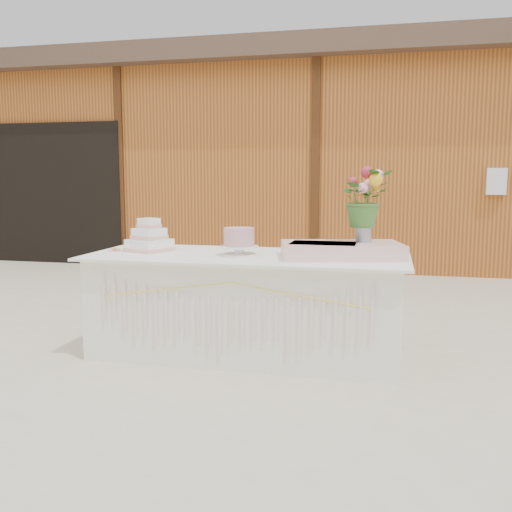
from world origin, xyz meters
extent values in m
plane|color=beige|center=(0.00, 0.00, 0.00)|extent=(80.00, 80.00, 0.00)
cube|color=#A85E23|center=(0.00, 6.00, 1.50)|extent=(12.00, 4.00, 3.00)
cube|color=#463327|center=(0.00, 6.00, 3.15)|extent=(12.60, 4.60, 0.30)
cube|color=black|center=(-4.20, 3.98, 1.10)|extent=(2.40, 0.08, 2.20)
cube|color=white|center=(0.00, 0.00, 0.38)|extent=(2.28, 0.88, 0.75)
cube|color=white|center=(0.00, 0.00, 0.76)|extent=(2.40, 1.00, 0.02)
cube|color=white|center=(-0.80, 0.03, 0.82)|extent=(0.37, 0.37, 0.10)
cube|color=#F3AE99|center=(-0.80, 0.03, 0.79)|extent=(0.38, 0.38, 0.02)
cube|color=white|center=(-0.80, 0.03, 0.91)|extent=(0.26, 0.26, 0.09)
cube|color=#F3AE99|center=(-0.80, 0.03, 0.88)|extent=(0.28, 0.28, 0.02)
cube|color=white|center=(-0.80, 0.03, 0.99)|extent=(0.17, 0.17, 0.08)
cube|color=#F3AE99|center=(-0.80, 0.03, 0.97)|extent=(0.19, 0.19, 0.02)
cylinder|color=white|center=(-0.04, -0.07, 0.78)|extent=(0.25, 0.25, 0.02)
cylinder|color=white|center=(-0.04, -0.07, 0.81)|extent=(0.07, 0.07, 0.05)
cylinder|color=white|center=(-0.04, -0.07, 0.84)|extent=(0.29, 0.29, 0.01)
cylinder|color=#C38C90|center=(-0.04, -0.07, 0.91)|extent=(0.23, 0.23, 0.13)
cube|color=beige|center=(0.70, 0.01, 0.82)|extent=(0.95, 0.68, 0.11)
cylinder|color=#B1B1B6|center=(0.86, 0.07, 0.96)|extent=(0.12, 0.12, 0.16)
imported|color=#3F702C|center=(0.86, 0.07, 1.25)|extent=(0.49, 0.47, 0.42)
camera|label=1|loc=(1.03, -4.13, 1.34)|focal=40.00mm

